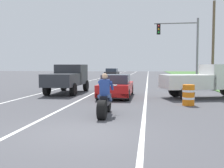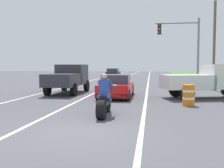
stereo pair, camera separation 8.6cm
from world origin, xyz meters
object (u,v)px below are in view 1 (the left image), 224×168
Objects in this scene: construction_barrel_mid at (183,87)px; construction_barrel_nearest at (188,95)px; pickup_truck_left_lane_dark_grey at (68,77)px; distant_car_far_ahead at (112,73)px; motorcycle_with_rider at (105,101)px; pickup_truck_right_shoulder_white at (208,79)px; sports_car_red at (116,87)px; traffic_light_mast_near at (184,42)px.

construction_barrel_nearest is at bearing -93.86° from construction_barrel_mid.
pickup_truck_left_lane_dark_grey is 20.92m from distant_car_far_ahead.
motorcycle_with_rider reaches higher than construction_barrel_nearest.
distant_car_far_ahead is at bearing 109.68° from construction_barrel_mid.
pickup_truck_left_lane_dark_grey is 7.77m from construction_barrel_mid.
pickup_truck_right_shoulder_white is at bearing -68.71° from distant_car_far_ahead.
motorcycle_with_rider is at bearing -63.63° from pickup_truck_left_lane_dark_grey.
distant_car_far_ahead is at bearing 105.84° from construction_barrel_nearest.
pickup_truck_left_lane_dark_grey is (-3.61, 1.86, 0.48)m from sports_car_red.
construction_barrel_nearest is (-1.14, -10.91, -3.44)m from traffic_light_mast_near.
pickup_truck_right_shoulder_white is 5.14× the size of construction_barrel_nearest.
pickup_truck_left_lane_dark_grey is 1.20× the size of distant_car_far_ahead.
distant_car_far_ahead is (-3.43, 22.77, 0.14)m from sports_car_red.
pickup_truck_left_lane_dark_grey reaches higher than construction_barrel_nearest.
traffic_light_mast_near is 6.00× the size of construction_barrel_nearest.
traffic_light_mast_near reaches higher than distant_car_far_ahead.
pickup_truck_right_shoulder_white is at bearing -87.26° from traffic_light_mast_near.
motorcycle_with_rider is 8.58m from construction_barrel_mid.
sports_car_red is 23.03m from distant_car_far_ahead.
traffic_light_mast_near is (4.65, 14.16, 3.35)m from motorcycle_with_rider.
construction_barrel_nearest and construction_barrel_mid have the same top height.
traffic_light_mast_near reaches higher than motorcycle_with_rider.
traffic_light_mast_near is 1.50× the size of distant_car_far_ahead.
pickup_truck_right_shoulder_white is (5.03, 6.31, 0.51)m from motorcycle_with_rider.
construction_barrel_mid is at bearing 131.33° from pickup_truck_right_shoulder_white.
pickup_truck_left_lane_dark_grey is at bearing 116.37° from motorcycle_with_rider.
pickup_truck_right_shoulder_white reaches higher than motorcycle_with_rider.
distant_car_far_ahead is (-8.41, 14.69, -3.17)m from traffic_light_mast_near.
pickup_truck_left_lane_dark_grey is 8.82m from construction_barrel_nearest.
construction_barrel_nearest is 0.25× the size of distant_car_far_ahead.
construction_barrel_mid is (0.30, 4.45, 0.00)m from construction_barrel_nearest.
construction_barrel_nearest is at bearing -116.34° from pickup_truck_right_shoulder_white.
traffic_light_mast_near reaches higher than construction_barrel_mid.
pickup_truck_left_lane_dark_grey and pickup_truck_right_shoulder_white have the same top height.
traffic_light_mast_near is at bearing 35.93° from pickup_truck_left_lane_dark_grey.
pickup_truck_right_shoulder_white reaches higher than sports_car_red.
pickup_truck_right_shoulder_white is (5.35, 0.23, 0.48)m from sports_car_red.
pickup_truck_left_lane_dark_grey is at bearing 152.78° from sports_car_red.
distant_car_far_ahead is at bearing 97.42° from motorcycle_with_rider.
sports_car_red is at bearing 143.53° from construction_barrel_nearest.
motorcycle_with_rider is at bearing -116.34° from construction_barrel_mid.
construction_barrel_nearest is 1.00× the size of construction_barrel_mid.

